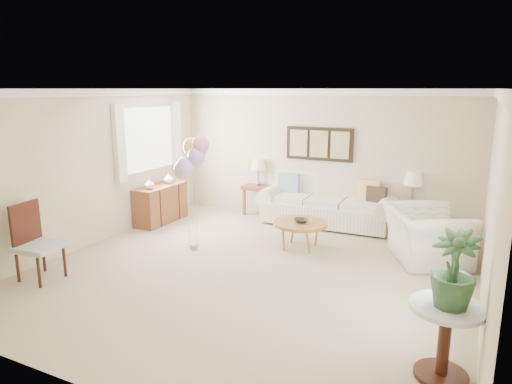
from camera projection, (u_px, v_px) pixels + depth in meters
ground_plane at (251, 272)px, 6.63m from camera, size 6.00×6.00×0.00m
room_shell at (246, 160)px, 6.39m from camera, size 6.04×6.04×2.60m
wall_art_triptych at (319, 144)px, 8.88m from camera, size 1.35×0.06×0.65m
sofa at (328, 205)px, 8.90m from camera, size 2.69×1.06×0.98m
end_table_left at (258, 190)px, 9.59m from camera, size 0.58×0.52×0.63m
end_table_right at (411, 209)px, 8.33m from camera, size 0.49×0.45×0.54m
lamp_left at (258, 165)px, 9.48m from camera, size 0.31×0.31×0.55m
lamp_right at (414, 180)px, 8.21m from camera, size 0.35×0.35×0.61m
coffee_table at (300, 224)px, 7.53m from camera, size 0.90×0.90×0.45m
decor_bowl at (301, 221)px, 7.49m from camera, size 0.30×0.30×0.06m
armchair at (426, 235)px, 6.99m from camera, size 1.52×1.60×0.81m
side_table at (446, 323)px, 4.09m from camera, size 0.67×0.67×0.72m
potted_plant at (454, 269)px, 3.95m from camera, size 0.47×0.47×0.70m
accent_chair at (35, 240)px, 6.29m from camera, size 0.59×0.59×1.08m
credenza at (161, 204)px, 9.04m from camera, size 0.46×1.20×0.74m
vase_white at (149, 184)px, 8.63m from camera, size 0.24×0.24×0.19m
vase_sage at (169, 178)px, 9.16m from camera, size 0.26×0.26×0.21m
balloon_cluster at (191, 158)px, 7.23m from camera, size 0.55×0.51×1.89m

